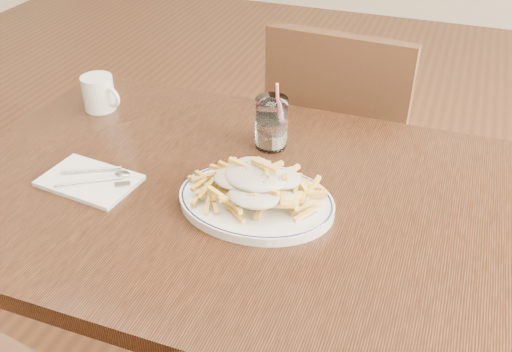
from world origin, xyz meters
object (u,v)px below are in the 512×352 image
at_px(loaded_fries, 256,181).
at_px(fries_plate, 256,201).
at_px(chair_far, 340,143).
at_px(table, 236,220).
at_px(water_glass, 271,126).
at_px(coffee_mug, 99,93).

bearing_deg(loaded_fries, fries_plate, 0.00).
height_order(chair_far, fries_plate, chair_far).
bearing_deg(chair_far, table, -97.14).
distance_m(fries_plate, water_glass, 0.23).
xyz_separation_m(chair_far, loaded_fries, (-0.02, -0.70, 0.30)).
distance_m(table, loaded_fries, 0.15).
bearing_deg(chair_far, coffee_mug, -140.19).
xyz_separation_m(chair_far, coffee_mug, (-0.54, -0.45, 0.29)).
distance_m(chair_far, loaded_fries, 0.76).
distance_m(table, fries_plate, 0.11).
bearing_deg(fries_plate, water_glass, 101.66).
height_order(loaded_fries, water_glass, water_glass).
height_order(loaded_fries, coffee_mug, same).
height_order(chair_far, water_glass, water_glass).
distance_m(chair_far, coffee_mug, 0.76).
relative_size(loaded_fries, coffee_mug, 2.36).
bearing_deg(chair_far, fries_plate, -92.02).
xyz_separation_m(table, water_glass, (0.01, 0.19, 0.13)).
height_order(table, loaded_fries, loaded_fries).
bearing_deg(water_glass, fries_plate, -78.34).
bearing_deg(chair_far, water_glass, -98.62).
xyz_separation_m(water_glass, coffee_mug, (-0.47, 0.02, -0.01)).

